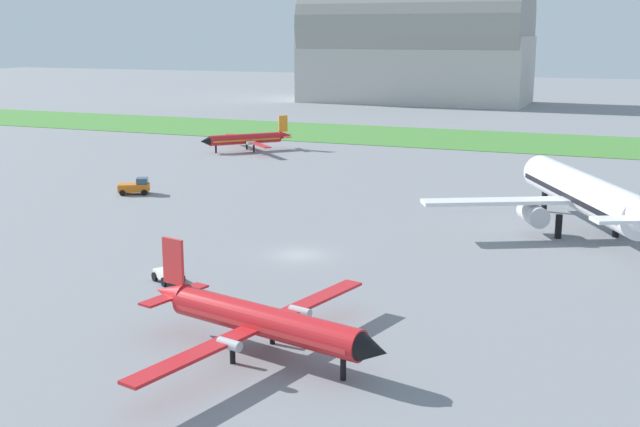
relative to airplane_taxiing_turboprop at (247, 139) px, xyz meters
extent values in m
plane|color=gray|center=(32.62, -54.05, -2.01)|extent=(600.00, 600.00, 0.00)
cube|color=#478438|center=(32.62, 27.67, -1.97)|extent=(360.00, 28.00, 0.08)
cylinder|color=red|center=(-0.22, -0.24, -0.01)|extent=(9.37, 9.94, 1.67)
cone|color=black|center=(-4.74, -5.13, -0.01)|extent=(2.33, 2.33, 1.63)
cone|color=red|center=(4.53, 4.90, 0.20)|extent=(2.69, 2.73, 1.50)
cube|color=orange|center=(-0.22, -0.24, -0.14)|extent=(8.94, 9.48, 0.23)
cube|color=red|center=(3.37, -3.10, -0.30)|extent=(7.52, 7.08, 0.17)
cube|color=red|center=(-3.36, 3.12, -0.30)|extent=(7.52, 7.08, 0.17)
cylinder|color=#B7BABF|center=(1.84, -2.33, -0.30)|extent=(1.30, 1.34, 0.53)
cylinder|color=#B7BABF|center=(-2.46, 1.66, -0.30)|extent=(1.30, 1.34, 0.53)
cube|color=orange|center=(4.31, 4.66, 2.15)|extent=(1.16, 1.24, 2.67)
cube|color=red|center=(5.16, 3.87, 0.15)|extent=(2.39, 2.32, 0.13)
cube|color=red|center=(3.45, 5.45, 0.15)|extent=(2.39, 2.32, 0.13)
cylinder|color=black|center=(-3.61, -3.91, -1.43)|extent=(0.30, 0.30, 1.17)
cylinder|color=black|center=(1.56, -0.75, -1.43)|extent=(0.30, 0.30, 1.17)
cylinder|color=black|center=(-0.87, 1.49, -1.43)|extent=(0.30, 0.30, 1.17)
cylinder|color=white|center=(54.56, -37.00, 2.02)|extent=(13.65, 22.31, 3.55)
cone|color=black|center=(48.73, -25.49, 2.02)|extent=(4.56, 4.45, 3.48)
cube|color=black|center=(54.56, -37.00, 1.75)|extent=(13.13, 21.20, 0.50)
cube|color=white|center=(47.95, -41.07, 1.40)|extent=(14.83, 9.01, 0.35)
cylinder|color=#B7BABF|center=(50.43, -39.81, 0.13)|extent=(3.49, 4.33, 1.95)
cylinder|color=#B7BABF|center=(59.27, -35.34, 0.13)|extent=(3.49, 4.33, 1.95)
cube|color=white|center=(58.37, -49.52, 2.37)|extent=(4.90, 3.77, 0.28)
cylinder|color=black|center=(50.19, -28.37, -0.88)|extent=(0.64, 0.64, 2.26)
cylinder|color=black|center=(52.80, -39.70, -0.88)|extent=(0.64, 0.64, 2.26)
cylinder|color=black|center=(57.77, -37.18, -0.88)|extent=(0.64, 0.64, 2.26)
cylinder|color=red|center=(39.68, -75.22, 0.21)|extent=(13.41, 4.90, 1.85)
cone|color=black|center=(46.89, -76.94, 0.21)|extent=(2.22, 2.20, 1.82)
cone|color=red|center=(32.11, -73.41, 0.44)|extent=(2.91, 2.22, 1.67)
cube|color=red|center=(39.68, -75.22, 0.07)|extent=(12.69, 4.77, 0.26)
cube|color=red|center=(40.51, -70.18, -0.11)|extent=(3.63, 10.21, 0.19)
cube|color=red|center=(38.14, -80.09, -0.11)|extent=(3.63, 10.21, 0.19)
cylinder|color=#B7BABF|center=(40.58, -72.08, -0.11)|extent=(1.58, 0.92, 0.59)
cylinder|color=#B7BABF|center=(39.07, -78.43, -0.11)|extent=(1.58, 0.92, 0.59)
cube|color=red|center=(32.47, -73.50, 2.62)|extent=(1.67, 0.60, 2.96)
cube|color=red|center=(32.77, -72.24, 0.40)|extent=(1.68, 2.78, 0.15)
cube|color=red|center=(32.17, -74.76, 0.40)|extent=(1.68, 2.78, 0.15)
cylinder|color=black|center=(45.09, -76.51, -1.36)|extent=(0.33, 0.33, 1.30)
cylinder|color=black|center=(39.21, -73.22, -1.36)|extent=(0.33, 0.33, 1.30)
cylinder|color=black|center=(38.35, -76.79, -1.36)|extent=(0.33, 0.33, 1.30)
cube|color=white|center=(26.40, -64.86, -1.39)|extent=(2.83, 2.55, 0.55)
cylinder|color=black|center=(27.51, -64.68, -1.66)|extent=(0.73, 0.59, 0.70)
cylinder|color=black|center=(26.70, -65.95, -1.66)|extent=(0.73, 0.59, 0.70)
cylinder|color=black|center=(26.09, -63.78, -1.66)|extent=(0.73, 0.59, 0.70)
cylinder|color=black|center=(25.28, -65.05, -1.66)|extent=(0.73, 0.59, 0.70)
cube|color=orange|center=(3.82, -36.93, -1.21)|extent=(4.02, 3.30, 0.90)
cube|color=#334C60|center=(4.71, -36.45, -0.41)|extent=(1.86, 1.95, 0.70)
cylinder|color=black|center=(4.50, -35.54, -1.66)|extent=(0.73, 0.55, 0.70)
cylinder|color=black|center=(5.36, -37.12, -1.66)|extent=(0.73, 0.55, 0.70)
cylinder|color=black|center=(2.29, -36.74, -1.66)|extent=(0.73, 0.55, 0.70)
cylinder|color=black|center=(3.15, -38.32, -1.66)|extent=(0.73, 0.55, 0.70)
cube|color=#BCB7B2|center=(-0.08, 101.75, 6.96)|extent=(60.88, 27.03, 17.95)
cylinder|color=gray|center=(-0.08, 101.75, 18.64)|extent=(59.66, 29.73, 29.73)
camera|label=1|loc=(59.28, -114.99, 16.69)|focal=44.84mm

